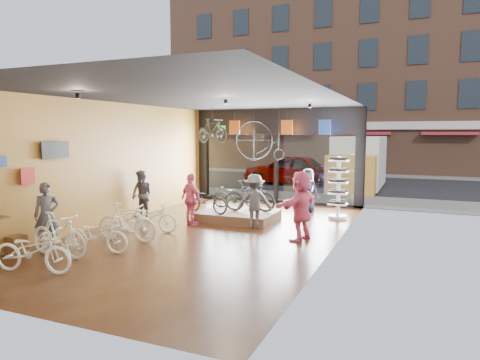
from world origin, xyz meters
The scene contains 35 objects.
ground_plane centered at (0.00, 0.00, -0.02)m, with size 7.00×12.00×0.04m, color black.
ceiling centered at (0.00, 0.00, 3.82)m, with size 7.00×12.00×0.04m, color black.
wall_left centered at (-3.52, 0.00, 1.90)m, with size 0.04×12.00×3.80m, color olive.
wall_right centered at (3.52, 0.00, 1.90)m, with size 0.04×12.00×3.80m, color beige.
wall_back centered at (0.00, -6.02, 1.90)m, with size 7.00×0.04×3.80m, color beige.
storefront centered at (0.00, 6.00, 1.90)m, with size 7.00×0.26×3.80m, color black, non-canonical shape.
exit_sign centered at (-2.40, 5.88, 3.05)m, with size 0.35×0.06×0.18m, color #198C26.
street_road centered at (0.00, 15.00, -0.01)m, with size 30.00×18.00×0.02m, color black.
sidewalk_near centered at (0.00, 7.20, 0.06)m, with size 30.00×2.40×0.12m, color slate.
sidewalk_far centered at (0.00, 19.00, 0.06)m, with size 30.00×2.00×0.12m, color slate.
opposite_building centered at (0.00, 21.50, 7.00)m, with size 26.00×5.00×14.00m, color brown.
street_car centered at (-1.28, 12.00, 0.82)m, with size 1.95×4.84×1.65m, color gray.
box_truck centered at (2.55, 11.00, 1.33)m, with size 2.24×6.73×2.65m, color silver, non-canonical shape.
floor_bike_0 centered at (-1.81, -4.42, 0.46)m, with size 0.61×1.74×0.92m, color silver.
floor_bike_1 centered at (-2.19, -3.38, 0.52)m, with size 0.49×1.72×1.04m, color silver.
floor_bike_2 centered at (-1.65, -2.73, 0.43)m, with size 0.57×1.63×0.86m, color silver.
floor_bike_3 centered at (-1.63, -1.63, 0.52)m, with size 0.48×1.72×1.03m, color silver.
floor_bike_4 centered at (-1.70, -0.48, 0.43)m, with size 0.58×1.66×0.87m, color silver.
display_platform centered at (0.02, 1.99, 0.15)m, with size 2.40×1.80×0.30m, color #4A3422.
display_bike_left centered at (-0.81, 1.37, 0.73)m, with size 0.57×1.63×0.86m, color black.
display_bike_mid centered at (0.37, 2.12, 0.80)m, with size 0.47×1.67×1.00m, color black.
display_bike_right centered at (-0.32, 2.65, 0.72)m, with size 0.56×1.60×0.84m, color black.
customer_0 centered at (-3.00, -2.93, 0.82)m, with size 0.60×0.39×1.65m, color #3F3F44.
customer_1 centered at (-3.00, 0.97, 0.81)m, with size 0.79×0.61×1.62m, color #3F3F44.
customer_2 centered at (-1.05, 0.80, 0.80)m, with size 0.94×0.39×1.61m, color #CC4C72.
customer_3 centered at (0.90, 1.15, 0.81)m, with size 1.05×0.60×1.62m, color #3F3F44.
customer_4 centered at (1.72, 4.38, 0.78)m, with size 0.77×0.50×1.57m, color #161C33.
customer_5 centered at (2.55, 0.29, 0.93)m, with size 1.72×0.55×1.86m, color #CC4C72.
sunglasses_rack centered at (2.95, 3.54, 1.03)m, with size 0.61×0.50×2.07m, color white, non-canonical shape.
wall_merch centered at (-3.38, -3.50, 1.30)m, with size 0.40×2.40×2.60m, color navy, non-canonical shape.
penny_farthing centered at (-0.23, 4.87, 2.50)m, with size 1.91×0.06×1.53m, color black, non-canonical shape.
hung_bike centered at (-2.01, 4.20, 2.93)m, with size 0.45×1.58×0.95m, color black.
jersey_left centered at (-1.51, 5.20, 3.05)m, with size 0.45×0.03×0.55m, color #CC5919.
jersey_mid centered at (0.66, 5.20, 3.05)m, with size 0.45×0.03×0.55m, color #CC5919.
jersey_right centered at (2.11, 5.20, 3.05)m, with size 0.45×0.03×0.55m, color #1E3F99.
Camera 1 is at (5.39, -10.61, 2.86)m, focal length 32.00 mm.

